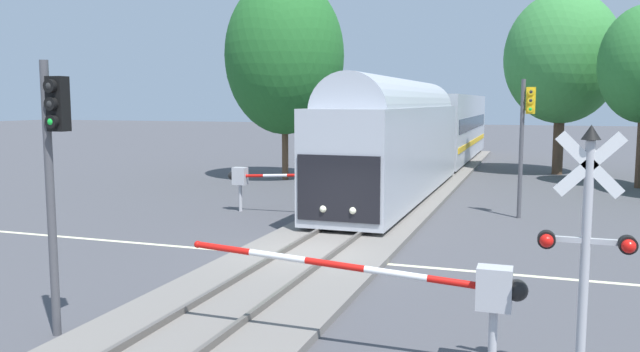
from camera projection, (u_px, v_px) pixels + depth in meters
name	position (u px, v px, depth m)	size (l,w,h in m)	color
ground_plane	(313.00, 258.00, 18.18)	(220.00, 220.00, 0.00)	#47474C
road_centre_stripe	(313.00, 258.00, 18.18)	(44.00, 0.20, 0.01)	beige
railway_track	(313.00, 255.00, 18.16)	(4.40, 80.00, 0.32)	slate
commuter_train	(430.00, 130.00, 37.11)	(3.04, 39.10, 5.16)	#B2B7C1
crossing_gate_near	(451.00, 285.00, 10.49)	(6.03, 0.40, 1.84)	#B7B7BC
crossing_signal_mast	(586.00, 234.00, 9.31)	(1.36, 0.44, 4.13)	#B2B2B7
crossing_gate_far	(254.00, 177.00, 25.54)	(5.78, 0.40, 1.80)	#B7B7BC
traffic_signal_median	(53.00, 154.00, 11.70)	(0.53, 0.38, 5.22)	#4C4C51
traffic_signal_far_side	(526.00, 126.00, 23.92)	(0.53, 0.38, 5.30)	#4C4C51
oak_behind_train	(285.00, 56.00, 35.61)	(6.71, 6.71, 11.43)	brown
elm_centre_background	(562.00, 58.00, 38.25)	(6.83, 6.83, 11.04)	#4C3828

